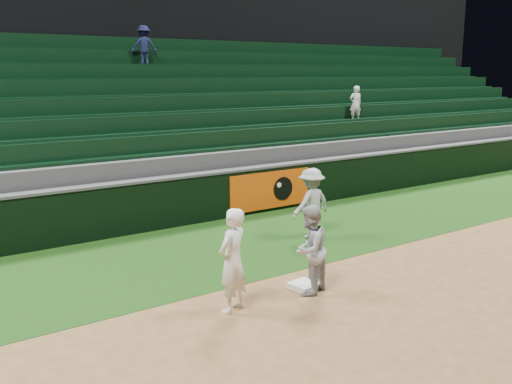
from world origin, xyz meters
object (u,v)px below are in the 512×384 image
first_baseman (232,260)px  base_coach (311,203)px  first_base (304,286)px  baserunner (309,250)px

first_baseman → base_coach: first_baseman is taller
first_base → first_baseman: size_ratio=0.27×
first_baseman → baserunner: (1.46, -0.13, -0.06)m
first_baseman → base_coach: bearing=-170.8°
first_baseman → baserunner: first_baseman is taller
first_base → baserunner: size_ratio=0.29×
first_base → first_baseman: bearing=-177.3°
first_baseman → base_coach: (3.68, 2.42, -0.03)m
base_coach → baserunner: bearing=45.3°
first_baseman → baserunner: size_ratio=1.08×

